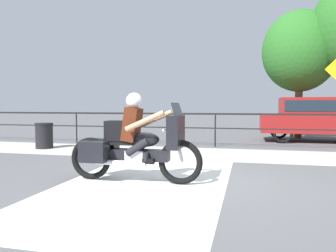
{
  "coord_description": "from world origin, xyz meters",
  "views": [
    {
      "loc": [
        1.04,
        -5.84,
        1.39
      ],
      "look_at": [
        -0.71,
        1.36,
        0.91
      ],
      "focal_mm": 35.0,
      "sensor_mm": 36.0,
      "label": 1
    }
  ],
  "objects_px": {
    "trash_bin": "(44,136)",
    "parked_car": "(313,117)",
    "tree_behind_sign": "(300,52)",
    "motorcycle": "(133,143)"
  },
  "relations": [
    {
      "from": "parked_car",
      "to": "tree_behind_sign",
      "type": "bearing_deg",
      "value": 108.43
    },
    {
      "from": "motorcycle",
      "to": "tree_behind_sign",
      "type": "xyz_separation_m",
      "value": [
        4.05,
        9.01,
        2.89
      ]
    },
    {
      "from": "parked_car",
      "to": "trash_bin",
      "type": "xyz_separation_m",
      "value": [
        -8.72,
        -4.14,
        -0.54
      ]
    },
    {
      "from": "motorcycle",
      "to": "parked_car",
      "type": "relative_size",
      "value": 0.62
    },
    {
      "from": "trash_bin",
      "to": "parked_car",
      "type": "bearing_deg",
      "value": 25.41
    },
    {
      "from": "parked_car",
      "to": "trash_bin",
      "type": "relative_size",
      "value": 4.92
    },
    {
      "from": "trash_bin",
      "to": "motorcycle",
      "type": "bearing_deg",
      "value": -40.08
    },
    {
      "from": "trash_bin",
      "to": "tree_behind_sign",
      "type": "relative_size",
      "value": 0.16
    },
    {
      "from": "tree_behind_sign",
      "to": "trash_bin",
      "type": "bearing_deg",
      "value": -147.2
    },
    {
      "from": "motorcycle",
      "to": "tree_behind_sign",
      "type": "distance_m",
      "value": 10.3
    }
  ]
}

